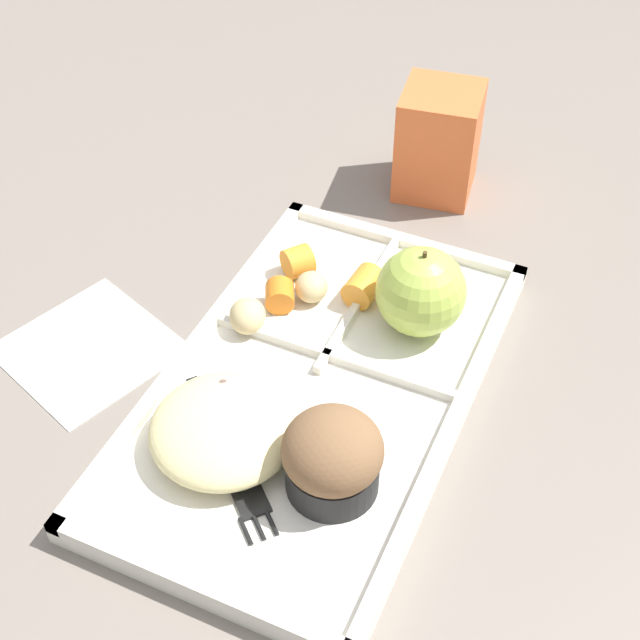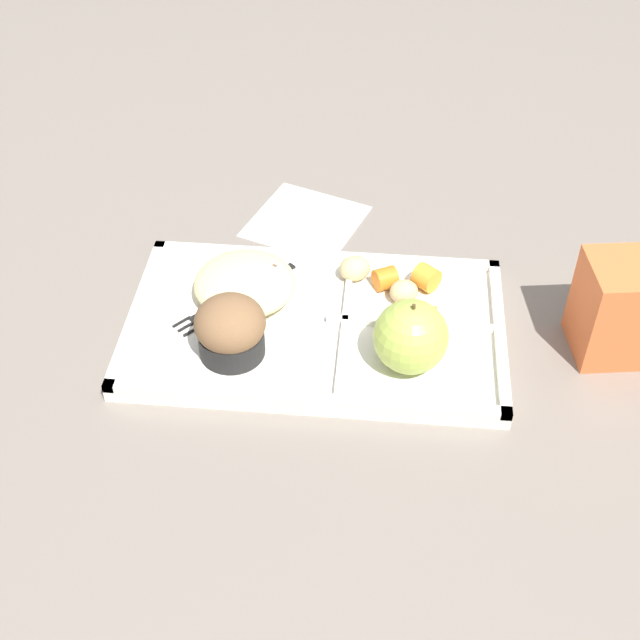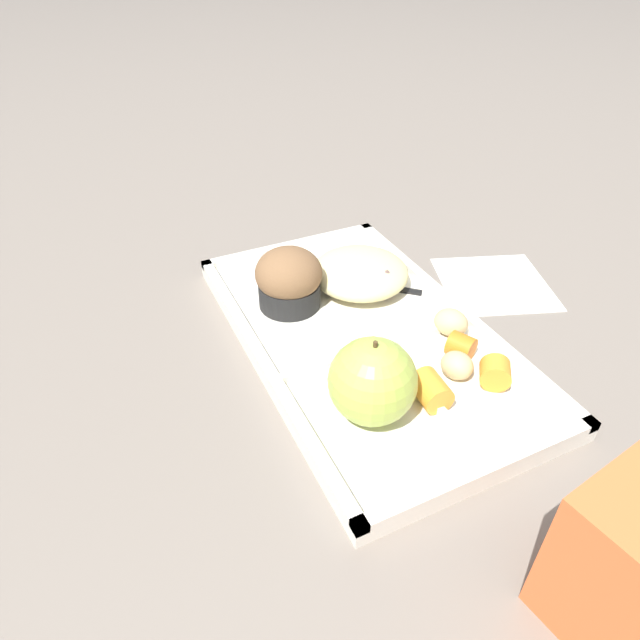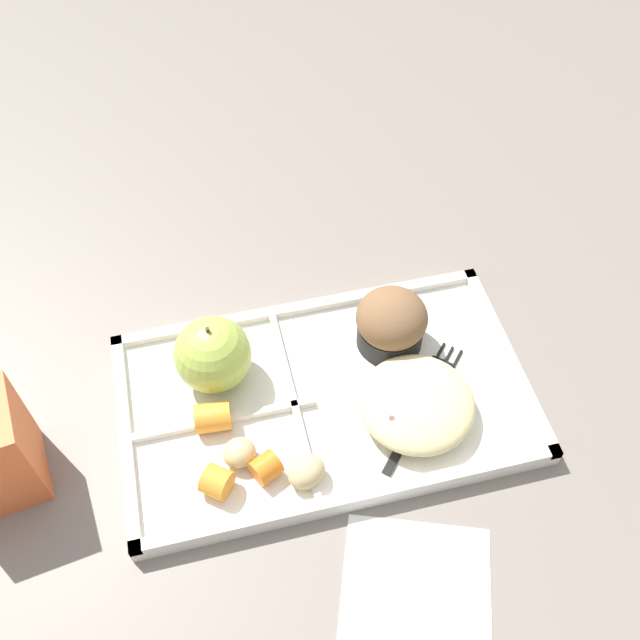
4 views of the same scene
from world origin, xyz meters
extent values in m
plane|color=slate|center=(0.00, 0.00, 0.00)|extent=(6.00, 6.00, 0.00)
cube|color=silver|center=(0.00, 0.00, 0.01)|extent=(0.38, 0.22, 0.01)
cube|color=silver|center=(0.00, -0.11, 0.02)|extent=(0.38, 0.01, 0.01)
cube|color=silver|center=(0.00, 0.11, 0.02)|extent=(0.38, 0.01, 0.01)
cube|color=silver|center=(-0.18, 0.00, 0.02)|extent=(0.01, 0.22, 0.01)
cube|color=silver|center=(0.18, 0.00, 0.02)|extent=(0.01, 0.22, 0.01)
cube|color=silver|center=(-0.03, 0.00, 0.02)|extent=(0.01, 0.20, 0.01)
cube|color=silver|center=(-0.09, -0.01, 0.02)|extent=(0.17, 0.01, 0.01)
sphere|color=#A8C14C|center=(-0.09, 0.05, 0.05)|extent=(0.07, 0.07, 0.07)
cylinder|color=#4C381E|center=(-0.09, 0.05, 0.09)|extent=(0.00, 0.00, 0.01)
cylinder|color=black|center=(0.08, 0.05, 0.03)|extent=(0.06, 0.06, 0.03)
ellipsoid|color=brown|center=(0.08, 0.05, 0.05)|extent=(0.07, 0.07, 0.05)
cylinder|color=orange|center=(-0.11, -0.07, 0.03)|extent=(0.03, 0.03, 0.03)
cylinder|color=orange|center=(-0.10, -0.01, 0.03)|extent=(0.03, 0.03, 0.03)
cylinder|color=orange|center=(-0.07, -0.06, 0.02)|extent=(0.03, 0.03, 0.02)
ellipsoid|color=tan|center=(-0.03, -0.08, 0.03)|extent=(0.04, 0.04, 0.03)
ellipsoid|color=tan|center=(-0.09, -0.05, 0.03)|extent=(0.04, 0.03, 0.02)
ellipsoid|color=beige|center=(0.08, -0.04, 0.03)|extent=(0.11, 0.11, 0.03)
sphere|color=#755B4C|center=(0.07, -0.01, 0.03)|extent=(0.03, 0.03, 0.03)
sphere|color=brown|center=(0.05, -0.05, 0.03)|extent=(0.03, 0.03, 0.03)
cube|color=black|center=(0.07, -0.05, 0.01)|extent=(0.07, 0.08, 0.00)
cube|color=black|center=(0.11, 0.00, 0.01)|extent=(0.04, 0.04, 0.00)
cylinder|color=black|center=(0.14, 0.01, 0.01)|extent=(0.02, 0.02, 0.00)
cylinder|color=black|center=(0.13, 0.02, 0.01)|extent=(0.02, 0.02, 0.00)
cylinder|color=black|center=(0.12, 0.02, 0.01)|extent=(0.02, 0.02, 0.00)
cube|color=white|center=(0.03, -0.19, 0.00)|extent=(0.15, 0.15, 0.00)
camera|label=1|loc=(0.42, 0.19, 0.54)|focal=51.64mm
camera|label=2|loc=(-0.06, 0.64, 0.62)|focal=48.80mm
camera|label=3|loc=(-0.36, 0.22, 0.35)|focal=30.78mm
camera|label=4|loc=(-0.09, -0.34, 0.60)|focal=40.77mm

